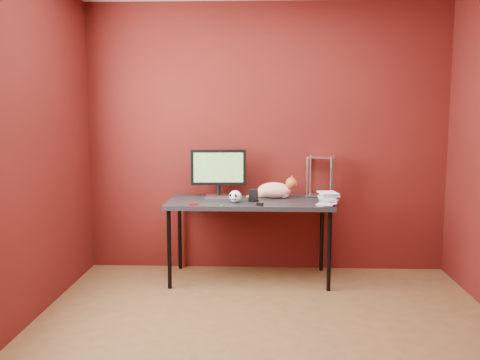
{
  "coord_description": "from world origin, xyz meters",
  "views": [
    {
      "loc": [
        -0.03,
        -3.48,
        1.58
      ],
      "look_at": [
        -0.23,
        1.15,
        0.96
      ],
      "focal_mm": 40.0,
      "sensor_mm": 36.0,
      "label": 1
    }
  ],
  "objects_px": {
    "desk": "(250,205)",
    "speaker": "(253,196)",
    "monitor": "(218,171)",
    "book_stack": "(321,136)",
    "cat": "(275,190)",
    "skull_mug": "(235,196)"
  },
  "relations": [
    {
      "from": "speaker",
      "to": "skull_mug",
      "type": "bearing_deg",
      "value": -145.04
    },
    {
      "from": "desk",
      "to": "speaker",
      "type": "distance_m",
      "value": 0.12
    },
    {
      "from": "cat",
      "to": "speaker",
      "type": "height_order",
      "value": "cat"
    },
    {
      "from": "desk",
      "to": "cat",
      "type": "xyz_separation_m",
      "value": [
        0.23,
        0.13,
        0.13
      ]
    },
    {
      "from": "desk",
      "to": "cat",
      "type": "distance_m",
      "value": 0.29
    },
    {
      "from": "cat",
      "to": "skull_mug",
      "type": "height_order",
      "value": "cat"
    },
    {
      "from": "speaker",
      "to": "book_stack",
      "type": "xyz_separation_m",
      "value": [
        0.58,
        -0.13,
        0.55
      ]
    },
    {
      "from": "monitor",
      "to": "cat",
      "type": "xyz_separation_m",
      "value": [
        0.53,
        -0.03,
        -0.18
      ]
    },
    {
      "from": "monitor",
      "to": "book_stack",
      "type": "bearing_deg",
      "value": -24.51
    },
    {
      "from": "speaker",
      "to": "book_stack",
      "type": "bearing_deg",
      "value": -5.62
    },
    {
      "from": "desk",
      "to": "book_stack",
      "type": "relative_size",
      "value": 1.24
    },
    {
      "from": "monitor",
      "to": "cat",
      "type": "bearing_deg",
      "value": -7.02
    },
    {
      "from": "skull_mug",
      "to": "desk",
      "type": "bearing_deg",
      "value": 71.34
    },
    {
      "from": "cat",
      "to": "book_stack",
      "type": "distance_m",
      "value": 0.73
    },
    {
      "from": "monitor",
      "to": "book_stack",
      "type": "relative_size",
      "value": 0.43
    },
    {
      "from": "desk",
      "to": "book_stack",
      "type": "height_order",
      "value": "book_stack"
    },
    {
      "from": "speaker",
      "to": "desk",
      "type": "bearing_deg",
      "value": 126.16
    },
    {
      "from": "cat",
      "to": "skull_mug",
      "type": "xyz_separation_m",
      "value": [
        -0.36,
        -0.28,
        -0.02
      ]
    },
    {
      "from": "cat",
      "to": "skull_mug",
      "type": "bearing_deg",
      "value": -132.65
    },
    {
      "from": "desk",
      "to": "skull_mug",
      "type": "height_order",
      "value": "skull_mug"
    },
    {
      "from": "monitor",
      "to": "speaker",
      "type": "distance_m",
      "value": 0.45
    },
    {
      "from": "desk",
      "to": "speaker",
      "type": "relative_size",
      "value": 13.8
    }
  ]
}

